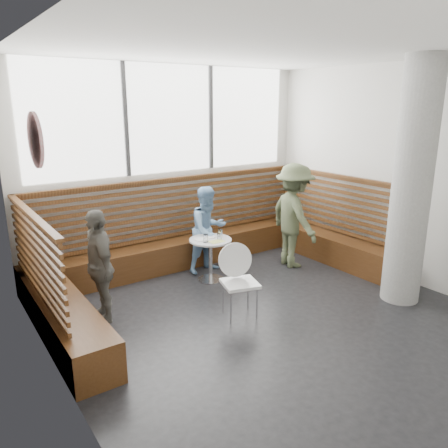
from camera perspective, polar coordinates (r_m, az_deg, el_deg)
room at (r=5.14m, az=6.36°, el=4.03°), size 5.00×5.00×3.20m
booth at (r=6.84m, az=-3.70°, el=-3.36°), size 5.00×2.50×1.44m
concrete_column at (r=6.16m, az=23.34°, el=4.74°), size 0.50×0.50×3.20m
wall_art at (r=4.29m, az=-23.43°, el=10.02°), size 0.03×0.50×0.50m
cafe_table at (r=6.59m, az=-1.78°, el=-3.53°), size 0.64×0.64×0.65m
cafe_chair at (r=5.50m, az=1.65°, el=-6.67°), size 0.44×0.43×0.92m
adult_man at (r=7.18m, az=9.11°, el=1.08°), size 0.83×1.20×1.70m
child_back at (r=6.88m, az=-2.06°, el=-0.75°), size 0.72×0.59×1.38m
child_left at (r=5.53m, az=-15.98°, el=-5.31°), size 0.42×0.86×1.42m
plate_near at (r=6.51m, az=-3.10°, el=-2.01°), size 0.19×0.19×0.01m
plate_far at (r=6.62m, az=-1.94°, el=-1.69°), size 0.19×0.19×0.01m
glass_left at (r=6.38m, az=-2.43°, el=-1.87°), size 0.08×0.08×0.12m
glass_mid at (r=6.49m, az=-0.61°, el=-1.57°), size 0.07×0.07×0.11m
glass_right at (r=6.68m, az=-0.49°, el=-1.12°), size 0.07×0.07×0.10m
menu_card at (r=6.41m, az=-0.97°, el=-2.30°), size 0.22×0.16×0.00m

